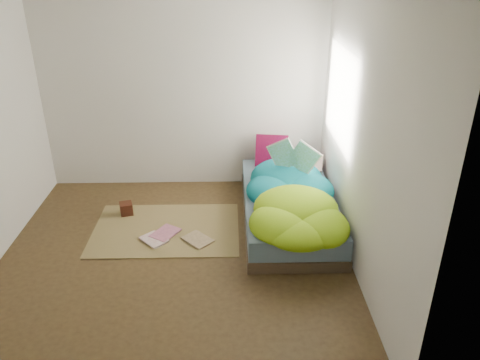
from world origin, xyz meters
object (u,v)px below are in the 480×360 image
pillow_magenta (272,151)px  open_book (294,148)px  bed (288,207)px  floor_book_b (157,230)px  floor_book_a (146,243)px  wooden_box (126,209)px

pillow_magenta → open_book: (0.18, -0.64, 0.29)m
bed → open_book: size_ratio=4.07×
bed → floor_book_b: bearing=-171.1°
bed → floor_book_a: bearing=-162.9°
bed → floor_book_b: size_ratio=6.57×
bed → floor_book_a: bed is taller
floor_book_b → open_book: bearing=46.6°
pillow_magenta → floor_book_a: size_ratio=1.41×
bed → floor_book_b: 1.49m
wooden_box → floor_book_b: wooden_box is taller
pillow_magenta → bed: bearing=-72.5°
open_book → wooden_box: 2.06m
bed → floor_book_b: bed is taller
bed → wooden_box: size_ratio=14.34×
open_book → floor_book_a: open_book is taller
wooden_box → floor_book_b: (0.41, -0.40, -0.06)m
open_book → floor_book_b: size_ratio=1.61×
open_book → floor_book_a: 1.89m
bed → open_book: 0.68m
floor_book_b → pillow_magenta: bearing=69.8°
floor_book_a → pillow_magenta: bearing=-1.1°
open_book → wooden_box: size_ratio=3.52×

